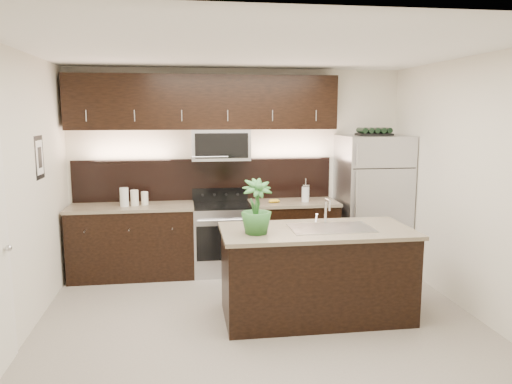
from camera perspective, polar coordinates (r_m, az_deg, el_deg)
ground at (r=5.27m, az=0.46°, el=-14.65°), size 4.50×4.50×0.00m
room_walls at (r=4.79m, az=-0.76°, el=4.01°), size 4.52×4.02×2.71m
counter_run at (r=6.67m, az=-5.66°, el=-5.29°), size 3.51×0.65×0.94m
upper_fixtures at (r=6.61m, az=-5.71°, el=9.21°), size 3.49×0.40×1.66m
island at (r=5.29m, az=6.86°, el=-9.15°), size 1.96×0.96×0.94m
sink_faucet at (r=5.21m, az=8.53°, el=-3.93°), size 0.84×0.50×0.28m
refrigerator at (r=6.98m, az=13.07°, el=-1.16°), size 0.88×0.79×1.81m
wine_rack at (r=6.88m, az=13.36°, el=6.70°), size 0.45×0.28×0.10m
plant at (r=4.87m, az=0.04°, el=-1.69°), size 0.34×0.34×0.54m
canisters at (r=6.56m, az=-13.98°, el=-0.62°), size 0.35×0.18×0.24m
french_press at (r=6.69m, az=5.67°, el=-0.14°), size 0.11×0.11×0.30m
bananas at (r=6.58m, az=1.67°, el=-1.04°), size 0.18×0.16×0.05m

